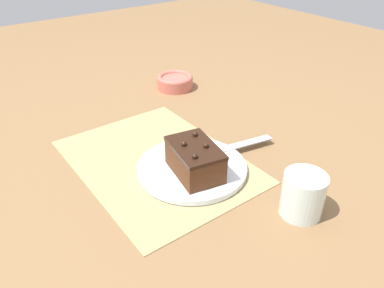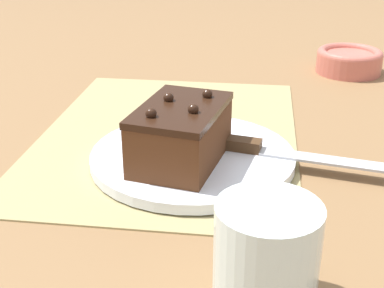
{
  "view_description": "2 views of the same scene",
  "coord_description": "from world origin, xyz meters",
  "views": [
    {
      "loc": [
        0.63,
        -0.36,
        0.5
      ],
      "look_at": [
        0.05,
        0.06,
        0.05
      ],
      "focal_mm": 35.0,
      "sensor_mm": 36.0,
      "label": 1
    },
    {
      "loc": [
        0.65,
        0.12,
        0.29
      ],
      "look_at": [
        0.11,
        0.05,
        0.04
      ],
      "focal_mm": 50.0,
      "sensor_mm": 36.0,
      "label": 2
    }
  ],
  "objects": [
    {
      "name": "ground_plane",
      "position": [
        0.0,
        0.0,
        0.0
      ],
      "size": [
        3.0,
        3.0,
        0.0
      ],
      "primitive_type": "plane",
      "color": "olive"
    },
    {
      "name": "small_bowl",
      "position": [
        -0.33,
        0.28,
        0.02
      ],
      "size": [
        0.12,
        0.12,
        0.04
      ],
      "color": "#C66656",
      "rests_on": "ground_plane"
    },
    {
      "name": "chocolate_cake",
      "position": [
        0.1,
        0.03,
        0.05
      ],
      "size": [
        0.15,
        0.11,
        0.08
      ],
      "rotation": [
        0.0,
        0.0,
        -0.19
      ],
      "color": "#512D19",
      "rests_on": "cake_plate"
    },
    {
      "name": "placemat_woven",
      "position": [
        0.0,
        0.0,
        0.0
      ],
      "size": [
        0.46,
        0.34,
        0.0
      ],
      "primitive_type": "cube",
      "color": "tan",
      "rests_on": "ground_plane"
    },
    {
      "name": "drinking_glass",
      "position": [
        0.31,
        0.13,
        0.04
      ],
      "size": [
        0.08,
        0.08,
        0.09
      ],
      "color": "silver",
      "rests_on": "ground_plane"
    },
    {
      "name": "serving_knife",
      "position": [
        0.07,
        0.13,
        0.02
      ],
      "size": [
        0.06,
        0.22,
        0.01
      ],
      "rotation": [
        0.0,
        0.0,
        6.09
      ],
      "color": "#472D19",
      "rests_on": "cake_plate"
    },
    {
      "name": "cake_plate",
      "position": [
        0.08,
        0.04,
        0.01
      ],
      "size": [
        0.24,
        0.24,
        0.01
      ],
      "color": "white",
      "rests_on": "placemat_woven"
    }
  ]
}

